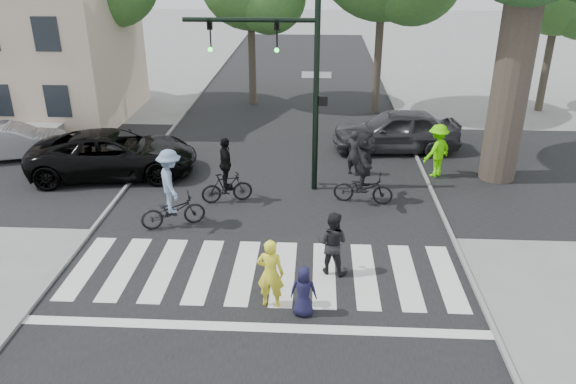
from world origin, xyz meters
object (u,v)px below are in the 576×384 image
pedestrian_woman (270,273)px  traffic_signal (289,71)px  pedestrian_child (304,291)px  cyclist_left (171,194)px  car_silver (12,142)px  car_suv (114,154)px  car_grey (396,130)px  cyclist_mid (226,176)px  pedestrian_adult (332,243)px  cyclist_right (364,172)px

pedestrian_woman → traffic_signal: bearing=-83.9°
pedestrian_child → cyclist_left: size_ratio=0.51×
cyclist_left → car_silver: cyclist_left is taller
cyclist_left → car_suv: (-2.96, 3.73, -0.22)m
traffic_signal → car_grey: traffic_signal is taller
car_suv → car_silver: bearing=62.9°
car_silver → traffic_signal: bearing=-120.1°
cyclist_left → cyclist_mid: (1.28, 1.73, -0.14)m
pedestrian_woman → car_silver: (-10.46, 8.88, -0.17)m
pedestrian_adult → car_silver: 13.98m
car_silver → cyclist_left: bearing=-142.8°
cyclist_left → car_silver: 9.00m
traffic_signal → pedestrian_woman: 7.25m
cyclist_mid → pedestrian_woman: bearing=-71.5°
pedestrian_child → pedestrian_adult: bearing=-106.1°
cyclist_left → cyclist_mid: 2.16m
traffic_signal → car_suv: 6.92m
pedestrian_child → car_grey: size_ratio=0.25×
cyclist_left → car_suv: size_ratio=0.41×
pedestrian_child → cyclist_left: (-3.84, 4.01, 0.41)m
car_suv → car_grey: 10.52m
pedestrian_child → cyclist_mid: (-2.56, 5.75, 0.27)m
cyclist_right → car_silver: bearing=165.7°
cyclist_left → car_silver: size_ratio=0.58×
pedestrian_woman → cyclist_right: 6.11m
cyclist_mid → car_suv: 4.69m
pedestrian_child → cyclist_right: cyclist_right is taller
cyclist_mid → car_grey: 7.71m
traffic_signal → pedestrian_child: size_ratio=5.03×
pedestrian_child → pedestrian_adult: 1.90m
traffic_signal → pedestrian_child: traffic_signal is taller
pedestrian_woman → cyclist_mid: (-1.82, 5.44, 0.03)m
pedestrian_woman → car_silver: pedestrian_woman is taller
cyclist_left → cyclist_mid: bearing=53.5°
pedestrian_adult → pedestrian_woman: bearing=64.8°
cyclist_left → cyclist_mid: cyclist_left is taller
pedestrian_adult → cyclist_right: (1.05, 4.13, 0.23)m
pedestrian_adult → cyclist_mid: 5.10m
pedestrian_child → pedestrian_adult: pedestrian_adult is taller
cyclist_left → pedestrian_adult: bearing=-26.5°
cyclist_left → traffic_signal: bearing=42.1°
cyclist_mid → car_suv: bearing=154.8°
pedestrian_child → pedestrian_woman: bearing=-18.7°
cyclist_left → cyclist_right: size_ratio=0.99×
pedestrian_adult → car_suv: 9.54m
traffic_signal → cyclist_mid: 3.75m
cyclist_right → pedestrian_woman: bearing=-113.5°
pedestrian_adult → cyclist_left: 5.02m
traffic_signal → car_grey: size_ratio=1.24×
car_silver → car_grey: bearing=-101.4°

